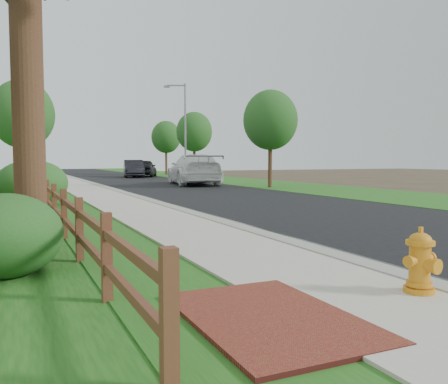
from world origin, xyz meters
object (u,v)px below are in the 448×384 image
white_suv (194,170)px  streetlight (183,125)px  ranch_fence (59,207)px  dark_car_mid (145,168)px  fire_hydrant (420,263)px

white_suv → streetlight: streetlight is taller
ranch_fence → white_suv: 20.69m
white_suv → dark_car_mid: white_suv is taller
ranch_fence → fire_hydrant: 8.19m
white_suv → fire_hydrant: bearing=84.8°
ranch_fence → white_suv: (10.17, 18.01, 0.40)m
white_suv → streetlight: (1.99, 7.64, 3.47)m
fire_hydrant → white_suv: size_ratio=0.12×
ranch_fence → dark_car_mid: dark_car_mid is taller
fire_hydrant → streetlight: 34.40m
dark_car_mid → streetlight: 8.34m
dark_car_mid → streetlight: bearing=122.1°
streetlight → fire_hydrant: bearing=-104.7°
ranch_fence → streetlight: (12.16, 25.65, 3.87)m
fire_hydrant → white_suv: 26.28m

